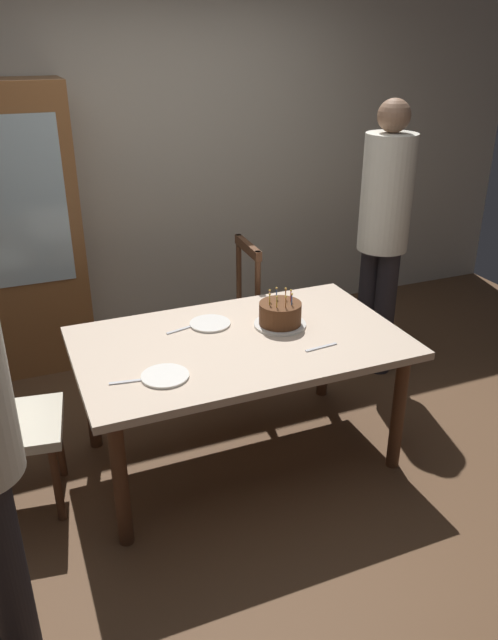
% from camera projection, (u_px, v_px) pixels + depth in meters
% --- Properties ---
extents(ground, '(6.40, 6.40, 0.00)m').
position_uv_depth(ground, '(241.00, 454.00, 3.44)').
color(ground, brown).
extents(back_wall, '(6.40, 0.10, 2.60)m').
position_uv_depth(back_wall, '(145.00, 162.00, 4.45)').
color(back_wall, beige).
rests_on(back_wall, ground).
extents(dining_table, '(1.66, 1.00, 0.72)m').
position_uv_depth(dining_table, '(240.00, 353.00, 3.17)').
color(dining_table, beige).
rests_on(dining_table, ground).
extents(birthday_cake, '(0.28, 0.28, 0.20)m').
position_uv_depth(birthday_cake, '(280.00, 315.00, 3.27)').
color(birthday_cake, silver).
rests_on(birthday_cake, dining_table).
extents(plate_near_celebrant, '(0.22, 0.22, 0.01)m').
position_uv_depth(plate_near_celebrant, '(165.00, 376.00, 2.79)').
color(plate_near_celebrant, white).
rests_on(plate_near_celebrant, dining_table).
extents(plate_far_side, '(0.22, 0.22, 0.01)m').
position_uv_depth(plate_far_side, '(210.00, 324.00, 3.30)').
color(plate_far_side, white).
rests_on(plate_far_side, dining_table).
extents(fork_near_celebrant, '(0.18, 0.04, 0.01)m').
position_uv_depth(fork_near_celebrant, '(129.00, 381.00, 2.75)').
color(fork_near_celebrant, silver).
rests_on(fork_near_celebrant, dining_table).
extents(fork_far_side, '(0.18, 0.06, 0.01)m').
position_uv_depth(fork_far_side, '(182.00, 329.00, 3.24)').
color(fork_far_side, silver).
rests_on(fork_far_side, dining_table).
extents(fork_near_guest, '(0.18, 0.03, 0.01)m').
position_uv_depth(fork_near_guest, '(321.00, 347.00, 3.05)').
color(fork_near_guest, silver).
rests_on(fork_near_guest, dining_table).
extents(chair_spindle_back, '(0.46, 0.46, 0.95)m').
position_uv_depth(chair_spindle_back, '(224.00, 318.00, 4.01)').
color(chair_spindle_back, beige).
rests_on(chair_spindle_back, ground).
extents(person_guest, '(0.32, 0.32, 1.80)m').
position_uv_depth(person_guest, '(384.00, 225.00, 3.92)').
color(person_guest, '#262328').
rests_on(person_guest, ground).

